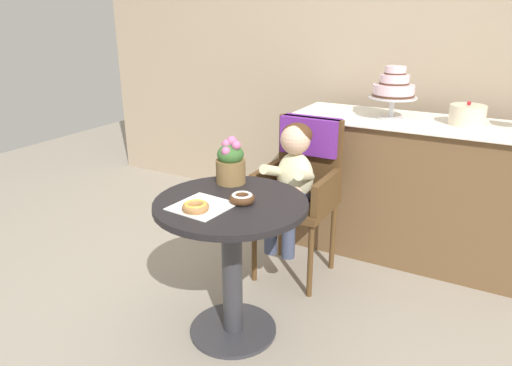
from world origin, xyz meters
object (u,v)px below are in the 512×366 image
at_px(wicker_chair, 303,172).
at_px(tiered_cake_stand, 394,88).
at_px(donut_front, 242,198).
at_px(flower_vase, 231,163).
at_px(seated_child, 292,174).
at_px(round_layer_cake, 467,115).
at_px(donut_mid, 196,207).
at_px(cafe_table, 232,242).

height_order(wicker_chair, tiered_cake_stand, tiered_cake_stand).
bearing_deg(donut_front, flower_vase, 132.36).
xyz_separation_m(seated_child, tiered_cake_stand, (0.36, 0.70, 0.41)).
relative_size(flower_vase, round_layer_cake, 1.15).
distance_m(tiered_cake_stand, round_layer_cake, 0.46).
bearing_deg(wicker_chair, donut_mid, -95.73).
bearing_deg(wicker_chair, flower_vase, -106.00).
relative_size(donut_front, round_layer_cake, 0.56).
height_order(seated_child, flower_vase, seated_child).
bearing_deg(donut_mid, flower_vase, 98.54).
xyz_separation_m(wicker_chair, seated_child, (0.00, -0.16, 0.04)).
distance_m(seated_child, flower_vase, 0.45).
relative_size(cafe_table, donut_mid, 6.02).
xyz_separation_m(flower_vase, tiered_cake_stand, (0.52, 1.09, 0.27)).
bearing_deg(cafe_table, tiered_cake_stand, 73.19).
height_order(donut_front, donut_mid, donut_front).
height_order(cafe_table, tiered_cake_stand, tiered_cake_stand).
distance_m(cafe_table, flower_vase, 0.40).
xyz_separation_m(cafe_table, tiered_cake_stand, (0.39, 1.30, 0.58)).
distance_m(donut_mid, flower_vase, 0.40).
relative_size(seated_child, donut_front, 6.18).
bearing_deg(donut_mid, seated_child, 82.12).
bearing_deg(wicker_chair, round_layer_cake, 36.97).
height_order(seated_child, donut_mid, seated_child).
relative_size(cafe_table, round_layer_cake, 3.46).
distance_m(flower_vase, tiered_cake_stand, 1.23).
xyz_separation_m(donut_mid, round_layer_cake, (0.91, 1.52, 0.22)).
bearing_deg(round_layer_cake, donut_front, -120.18).
relative_size(donut_front, tiered_cake_stand, 0.36).
bearing_deg(flower_vase, donut_front, -47.64).
relative_size(cafe_table, donut_front, 6.13).
bearing_deg(flower_vase, tiered_cake_stand, 64.24).
xyz_separation_m(cafe_table, seated_child, (0.03, 0.60, 0.17)).
height_order(cafe_table, flower_vase, flower_vase).
height_order(cafe_table, donut_mid, donut_mid).
distance_m(seated_child, donut_mid, 0.79).
height_order(flower_vase, round_layer_cake, round_layer_cake).
bearing_deg(cafe_table, seated_child, 86.79).
relative_size(cafe_table, seated_child, 0.99).
xyz_separation_m(wicker_chair, tiered_cake_stand, (0.36, 0.54, 0.45)).
relative_size(cafe_table, flower_vase, 3.01).
distance_m(wicker_chair, seated_child, 0.16).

